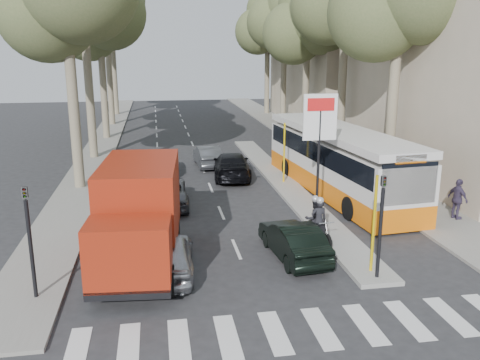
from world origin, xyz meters
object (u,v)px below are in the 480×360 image
object	(u,v)px
silver_hatchback	(169,255)
motorcycle	(317,221)
dark_hatchback	(293,240)
red_truck	(139,214)
city_bus	(337,159)

from	to	relation	value
silver_hatchback	motorcycle	xyz separation A→B (m)	(5.88, 2.09, 0.17)
silver_hatchback	dark_hatchback	distance (m)	4.59
motorcycle	red_truck	bearing A→B (deg)	-176.42
silver_hatchback	dark_hatchback	size ratio (longest dim) A/B	1.00
motorcycle	city_bus	bearing A→B (deg)	58.10
silver_hatchback	dark_hatchback	xyz separation A→B (m)	(4.54, 0.69, -0.02)
dark_hatchback	city_bus	xyz separation A→B (m)	(4.56, 8.02, 1.16)
city_bus	silver_hatchback	bearing A→B (deg)	-141.60
silver_hatchback	city_bus	xyz separation A→B (m)	(9.10, 8.70, 1.14)
silver_hatchback	dark_hatchback	world-z (taller)	silver_hatchback
city_bus	motorcycle	xyz separation A→B (m)	(-3.22, -6.61, -0.97)
city_bus	motorcycle	bearing A→B (deg)	-121.33
silver_hatchback	red_truck	xyz separation A→B (m)	(-0.97, 0.95, 1.20)
silver_hatchback	red_truck	bearing A→B (deg)	-41.62
red_truck	motorcycle	xyz separation A→B (m)	(6.84, 1.14, -1.03)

